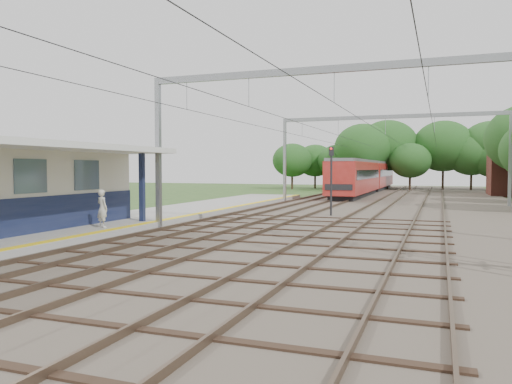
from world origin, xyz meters
The scene contains 9 objects.
ballast_bed centered at (4.00, 30.00, 0.05)m, with size 18.00×90.00×0.10m, color #473D33.
platform centered at (-7.50, 14.00, 0.17)m, with size 5.00×52.00×0.35m, color gray.
yellow_stripe centered at (-5.25, 14.00, 0.35)m, with size 0.45×52.00×0.01m, color yellow.
rail_tracks centered at (1.50, 30.00, 0.18)m, with size 11.80×88.00×0.15m.
catenary_system centered at (3.39, 25.28, 5.51)m, with size 17.22×88.00×7.00m.
tree_band centered at (3.84, 57.12, 4.92)m, with size 31.72×30.88×8.82m.
person centered at (-6.03, 12.20, 1.15)m, with size 0.59×0.39×1.61m, color beige.
train centered at (-0.50, 52.31, 2.01)m, with size 2.72×33.91×3.59m.
signal_post centered at (1.35, 23.46, 2.51)m, with size 0.31×0.28×4.08m.
Camera 1 is at (7.29, -5.14, 2.85)m, focal length 35.00 mm.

